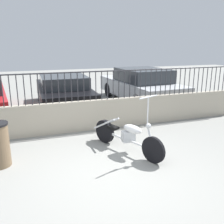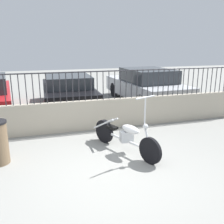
{
  "view_description": "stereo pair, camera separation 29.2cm",
  "coord_description": "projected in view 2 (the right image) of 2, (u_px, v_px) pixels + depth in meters",
  "views": [
    {
      "loc": [
        -1.45,
        -3.97,
        2.38
      ],
      "look_at": [
        0.6,
        1.78,
        0.7
      ],
      "focal_mm": 40.0,
      "sensor_mm": 36.0,
      "label": 1
    },
    {
      "loc": [
        -1.17,
        -4.07,
        2.38
      ],
      "look_at": [
        0.6,
        1.78,
        0.7
      ],
      "focal_mm": 40.0,
      "sensor_mm": 36.0,
      "label": 2
    }
  ],
  "objects": [
    {
      "name": "motorcycle_white",
      "position": [
        122.0,
        135.0,
        5.65
      ],
      "size": [
        0.97,
        2.01,
        1.38
      ],
      "rotation": [
        0.0,
        0.0,
        -1.17
      ],
      "color": "black",
      "rests_on": "ground_plane"
    },
    {
      "name": "car_black",
      "position": [
        68.0,
        91.0,
        9.45
      ],
      "size": [
        1.85,
        4.32,
        1.27
      ],
      "rotation": [
        0.0,
        0.0,
        1.55
      ],
      "color": "black",
      "rests_on": "ground_plane"
    },
    {
      "name": "ground_plane",
      "position": [
        109.0,
        174.0,
        4.71
      ],
      "size": [
        40.0,
        40.0,
        0.0
      ],
      "primitive_type": "plane",
      "color": "gray"
    },
    {
      "name": "car_silver",
      "position": [
        146.0,
        85.0,
        10.41
      ],
      "size": [
        2.14,
        4.67,
        1.39
      ],
      "rotation": [
        0.0,
        0.0,
        1.63
      ],
      "color": "black",
      "rests_on": "ground_plane"
    },
    {
      "name": "fence_railing",
      "position": [
        82.0,
        82.0,
        6.76
      ],
      "size": [
        10.58,
        0.04,
        0.82
      ],
      "color": "#2D2D33",
      "rests_on": "low_wall"
    },
    {
      "name": "low_wall",
      "position": [
        83.0,
        116.0,
        7.02
      ],
      "size": [
        10.58,
        0.18,
        0.85
      ],
      "color": "#B2A893",
      "rests_on": "ground_plane"
    }
  ]
}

